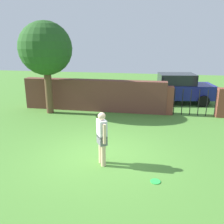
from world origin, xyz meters
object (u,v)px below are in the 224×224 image
person (102,136)px  car (176,88)px  frisbee_green (155,181)px  tree (46,49)px

person → car: bearing=-49.4°
frisbee_green → car: bearing=83.0°
tree → person: bearing=-51.5°
tree → frisbee_green: size_ratio=16.54×
tree → person: size_ratio=2.76×
tree → person: tree is taller
tree → car: (6.43, 3.22, -2.30)m
car → frisbee_green: bearing=74.5°
person → frisbee_green: bearing=-144.2°
tree → car: 7.55m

